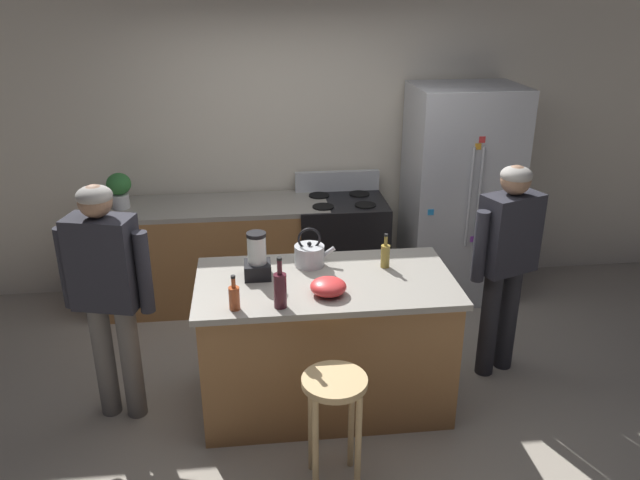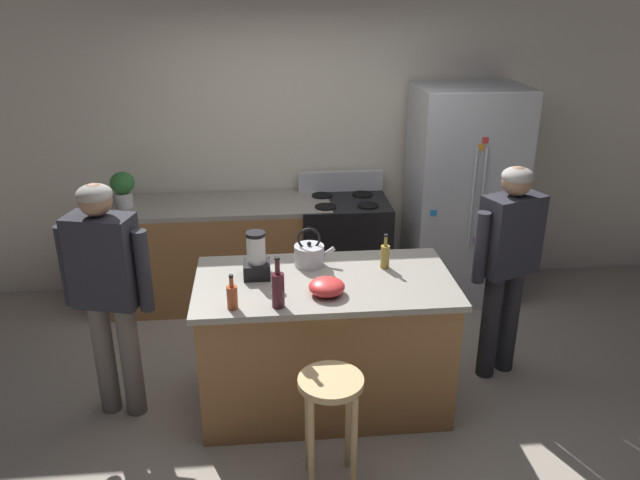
{
  "view_description": "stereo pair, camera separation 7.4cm",
  "coord_description": "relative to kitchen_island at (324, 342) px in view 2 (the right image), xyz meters",
  "views": [
    {
      "loc": [
        -0.45,
        -3.58,
        2.69
      ],
      "look_at": [
        0.0,
        0.3,
        1.07
      ],
      "focal_mm": 35.36,
      "sensor_mm": 36.0,
      "label": 1
    },
    {
      "loc": [
        -0.37,
        -3.59,
        2.69
      ],
      "look_at": [
        0.0,
        0.3,
        1.07
      ],
      "focal_mm": 35.36,
      "sensor_mm": 36.0,
      "label": 2
    }
  ],
  "objects": [
    {
      "name": "ground_plane",
      "position": [
        0.0,
        0.0,
        -0.46
      ],
      "size": [
        14.0,
        14.0,
        0.0
      ],
      "primitive_type": "plane",
      "color": "#9E9384"
    },
    {
      "name": "back_wall",
      "position": [
        0.0,
        1.95,
        0.89
      ],
      "size": [
        8.0,
        0.1,
        2.7
      ],
      "primitive_type": "cube",
      "color": "beige",
      "rests_on": "ground_plane"
    },
    {
      "name": "kitchen_island",
      "position": [
        0.0,
        0.0,
        0.0
      ],
      "size": [
        1.65,
        0.87,
        0.92
      ],
      "color": "#9E6B3D",
      "rests_on": "ground_plane"
    },
    {
      "name": "back_counter_run",
      "position": [
        -0.8,
        1.55,
        -0.0
      ],
      "size": [
        2.0,
        0.64,
        0.92
      ],
      "color": "#9E6B3D",
      "rests_on": "ground_plane"
    },
    {
      "name": "refrigerator",
      "position": [
        1.37,
        1.5,
        0.48
      ],
      "size": [
        0.9,
        0.73,
        1.89
      ],
      "color": "#B7BABF",
      "rests_on": "ground_plane"
    },
    {
      "name": "stove_range",
      "position": [
        0.33,
        1.52,
        0.01
      ],
      "size": [
        0.76,
        0.65,
        1.1
      ],
      "color": "black",
      "rests_on": "ground_plane"
    },
    {
      "name": "person_by_island_left",
      "position": [
        -1.35,
        0.02,
        0.5
      ],
      "size": [
        0.59,
        0.31,
        1.6
      ],
      "color": "#66605B",
      "rests_on": "ground_plane"
    },
    {
      "name": "person_by_sink_right",
      "position": [
        1.29,
        0.23,
        0.48
      ],
      "size": [
        0.58,
        0.35,
        1.57
      ],
      "color": "#26262B",
      "rests_on": "ground_plane"
    },
    {
      "name": "bar_stool",
      "position": [
        -0.04,
        -0.76,
        0.08
      ],
      "size": [
        0.36,
        0.36,
        0.71
      ],
      "color": "tan",
      "rests_on": "ground_plane"
    },
    {
      "name": "potted_plant",
      "position": [
        -1.53,
        1.55,
        0.63
      ],
      "size": [
        0.2,
        0.2,
        0.3
      ],
      "color": "silver",
      "rests_on": "back_counter_run"
    },
    {
      "name": "blender_appliance",
      "position": [
        -0.43,
        0.09,
        0.59
      ],
      "size": [
        0.17,
        0.17,
        0.31
      ],
      "color": "black",
      "rests_on": "kitchen_island"
    },
    {
      "name": "bottle_vinegar",
      "position": [
        0.42,
        0.15,
        0.55
      ],
      "size": [
        0.06,
        0.06,
        0.24
      ],
      "color": "olive",
      "rests_on": "kitchen_island"
    },
    {
      "name": "bottle_wine",
      "position": [
        -0.3,
        -0.33,
        0.58
      ],
      "size": [
        0.08,
        0.08,
        0.32
      ],
      "color": "#471923",
      "rests_on": "kitchen_island"
    },
    {
      "name": "bottle_cooking_sauce",
      "position": [
        -0.57,
        -0.33,
        0.54
      ],
      "size": [
        0.06,
        0.06,
        0.22
      ],
      "color": "#B24C26",
      "rests_on": "kitchen_island"
    },
    {
      "name": "mixing_bowl",
      "position": [
        -0.01,
        -0.2,
        0.51
      ],
      "size": [
        0.22,
        0.22,
        0.1
      ],
      "primitive_type": "ellipsoid",
      "color": "red",
      "rests_on": "kitchen_island"
    },
    {
      "name": "tea_kettle",
      "position": [
        -0.08,
        0.23,
        0.54
      ],
      "size": [
        0.28,
        0.2,
        0.27
      ],
      "color": "#B7BABF",
      "rests_on": "kitchen_island"
    }
  ]
}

